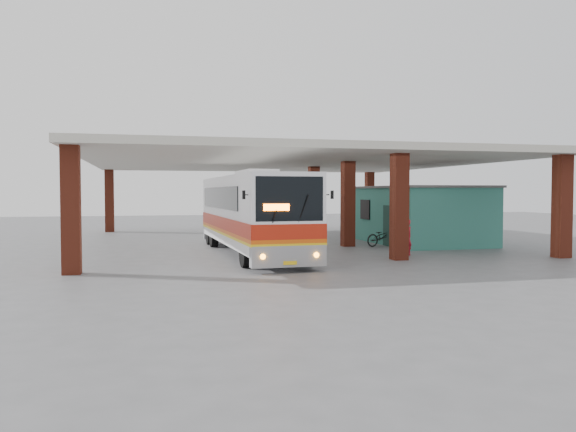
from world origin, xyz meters
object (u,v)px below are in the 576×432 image
(motorcycle, at_px, (383,236))
(red_chair, at_px, (346,231))
(coach_bus, at_px, (251,213))
(pedestrian, at_px, (406,237))

(motorcycle, distance_m, red_chair, 6.47)
(motorcycle, height_order, red_chair, motorcycle)
(motorcycle, bearing_deg, red_chair, -17.58)
(coach_bus, height_order, motorcycle, coach_bus)
(coach_bus, bearing_deg, motorcycle, 13.27)
(motorcycle, height_order, pedestrian, pedestrian)
(motorcycle, bearing_deg, pedestrian, 155.95)
(pedestrian, height_order, red_chair, pedestrian)
(coach_bus, height_order, pedestrian, coach_bus)
(coach_bus, distance_m, red_chair, 11.38)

